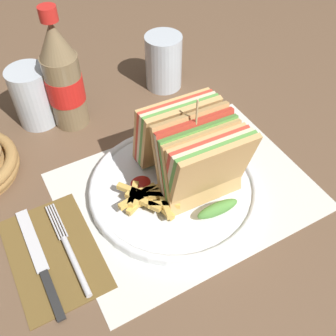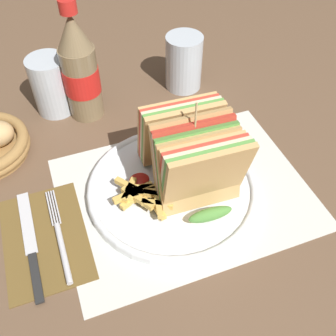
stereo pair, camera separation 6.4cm
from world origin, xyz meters
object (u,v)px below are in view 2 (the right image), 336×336
at_px(coke_bottle_near, 80,70).
at_px(glass_near, 184,62).
at_px(knife, 31,244).
at_px(fork, 61,242).
at_px(club_sandwich, 192,156).
at_px(glass_far, 52,89).
at_px(plate_main, 172,188).

bearing_deg(coke_bottle_near, glass_near, 4.86).
bearing_deg(glass_near, knife, -140.82).
bearing_deg(fork, glass_near, 43.78).
height_order(club_sandwich, knife, club_sandwich).
height_order(coke_bottle_near, glass_near, coke_bottle_near).
bearing_deg(coke_bottle_near, knife, -118.05).
xyz_separation_m(club_sandwich, fork, (-0.22, -0.04, -0.07)).
bearing_deg(glass_far, fork, -98.52).
xyz_separation_m(knife, glass_near, (0.37, 0.30, 0.05)).
xyz_separation_m(knife, coke_bottle_near, (0.15, 0.28, 0.09)).
bearing_deg(glass_far, coke_bottle_near, -31.43).
height_order(fork, glass_near, glass_near).
relative_size(fork, coke_bottle_near, 0.74).
relative_size(coke_bottle_near, glass_near, 2.02).
xyz_separation_m(club_sandwich, glass_far, (-0.17, 0.29, -0.03)).
bearing_deg(glass_far, club_sandwich, -59.17).
xyz_separation_m(plate_main, fork, (-0.19, -0.04, -0.00)).
xyz_separation_m(plate_main, club_sandwich, (0.03, -0.00, 0.07)).
xyz_separation_m(club_sandwich, glass_near, (0.10, 0.28, -0.02)).
height_order(fork, coke_bottle_near, coke_bottle_near).
bearing_deg(glass_near, plate_main, -115.31).
bearing_deg(knife, fork, -18.73).
distance_m(plate_main, club_sandwich, 0.08).
distance_m(club_sandwich, glass_far, 0.34).
bearing_deg(plate_main, glass_near, 64.69).
xyz_separation_m(fork, knife, (-0.04, 0.01, -0.00)).
height_order(club_sandwich, glass_far, club_sandwich).
xyz_separation_m(fork, glass_near, (0.32, 0.31, 0.05)).
relative_size(plate_main, club_sandwich, 1.50).
distance_m(plate_main, glass_near, 0.31).
bearing_deg(fork, glass_far, 81.14).
xyz_separation_m(coke_bottle_near, glass_near, (0.22, 0.02, -0.04)).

